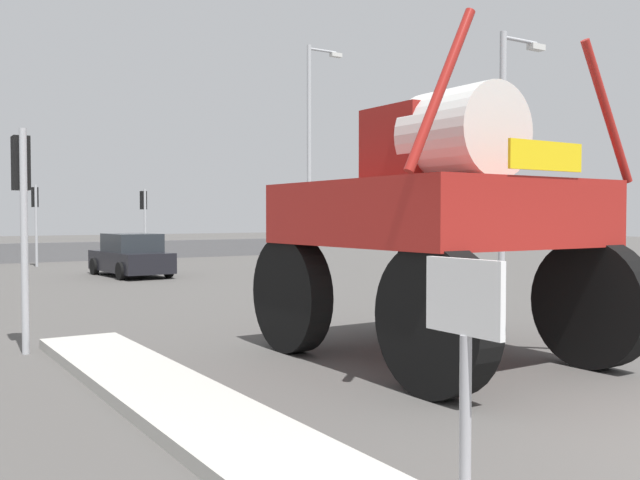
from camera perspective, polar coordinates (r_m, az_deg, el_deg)
The scene contains 12 objects.
ground_plane at distance 21.96m, azimuth -14.34°, elevation -3.68°, with size 120.00×120.00×0.00m, color #4C4947.
median_island at distance 7.65m, azimuth -10.14°, elevation -13.67°, with size 1.22×10.10×0.15m, color #B2AFA8.
lane_arrow_sign at distance 4.15m, azimuth 11.70°, elevation -9.00°, with size 0.07×0.60×1.74m.
oversize_sprayer at distance 10.43m, azimuth 9.38°, elevation 1.67°, with size 4.18×5.16×4.55m.
sedan_ahead at distance 25.66m, azimuth -15.19°, elevation -1.28°, with size 2.08×4.20×1.52m.
traffic_signal_near_left at distance 11.80m, azimuth -23.18°, elevation 3.76°, with size 0.24×0.54×3.48m.
traffic_signal_near_right at distance 15.81m, azimuth 10.10°, elevation 4.56°, with size 0.24×0.54×3.92m.
traffic_signal_far_left at distance 31.91m, azimuth -22.24°, elevation 2.51°, with size 0.24×0.55×3.46m.
traffic_signal_far_right at distance 33.07m, azimuth -14.19°, elevation 2.48°, with size 0.24×0.55×3.39m.
streetlight_near_right at distance 19.40m, azimuth 14.93°, elevation 7.17°, with size 1.62×0.24×7.02m.
streetlight_far_right at distance 28.83m, azimuth -0.72°, elevation 7.63°, with size 1.65×0.24×9.11m.
roadside_barrier at distance 34.78m, azimuth -21.17°, elevation -0.95°, with size 29.16×0.24×0.90m, color #59595B.
Camera 1 is at (-6.78, -2.78, 2.13)m, focal length 39.18 mm.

